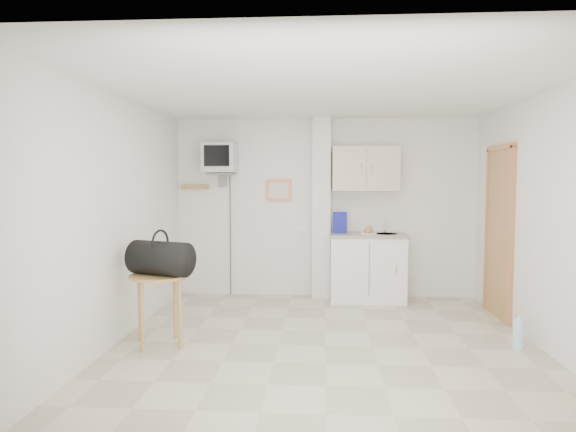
# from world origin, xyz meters

# --- Properties ---
(ground) EXTENTS (4.50, 4.50, 0.00)m
(ground) POSITION_xyz_m (0.00, 0.00, 0.00)
(ground) COLOR beige
(ground) RESTS_ON ground
(room_envelope) EXTENTS (4.24, 4.54, 2.55)m
(room_envelope) POSITION_xyz_m (0.24, 0.09, 1.54)
(room_envelope) COLOR white
(room_envelope) RESTS_ON ground
(kitchenette) EXTENTS (1.03, 0.58, 2.10)m
(kitchenette) POSITION_xyz_m (0.57, 2.00, 0.80)
(kitchenette) COLOR white
(kitchenette) RESTS_ON ground
(crt_television) EXTENTS (0.44, 0.45, 2.15)m
(crt_television) POSITION_xyz_m (-1.45, 2.02, 1.94)
(crt_television) COLOR slate
(crt_television) RESTS_ON ground
(round_table) EXTENTS (0.58, 0.58, 0.71)m
(round_table) POSITION_xyz_m (-1.65, -0.08, 0.60)
(round_table) COLOR #A2753C
(round_table) RESTS_ON ground
(duffel_bag) EXTENTS (0.69, 0.53, 0.45)m
(duffel_bag) POSITION_xyz_m (-1.62, -0.10, 0.88)
(duffel_bag) COLOR black
(duffel_bag) RESTS_ON round_table
(water_bottle) EXTENTS (0.11, 0.11, 0.32)m
(water_bottle) POSITION_xyz_m (1.89, 0.06, 0.15)
(water_bottle) COLOR #B3DEF1
(water_bottle) RESTS_ON ground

